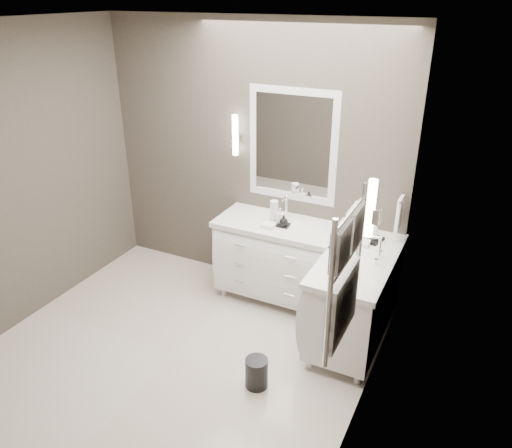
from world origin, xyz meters
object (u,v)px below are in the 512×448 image
at_px(vanity_right, 355,294).
at_px(vanity_back, 279,256).
at_px(towel_ladder, 344,282).
at_px(waste_bin, 257,373).

bearing_deg(vanity_right, vanity_back, 159.62).
height_order(vanity_back, towel_ladder, towel_ladder).
xyz_separation_m(vanity_back, vanity_right, (0.88, -0.33, 0.00)).
bearing_deg(waste_bin, vanity_right, 60.79).
distance_m(vanity_back, towel_ladder, 2.16).
height_order(vanity_right, waste_bin, vanity_right).
height_order(vanity_right, towel_ladder, towel_ladder).
xyz_separation_m(vanity_right, towel_ladder, (0.23, -1.30, 0.91)).
relative_size(towel_ladder, waste_bin, 3.50).
bearing_deg(waste_bin, vanity_back, 106.21).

